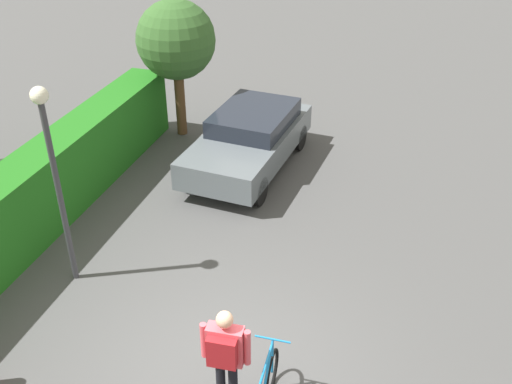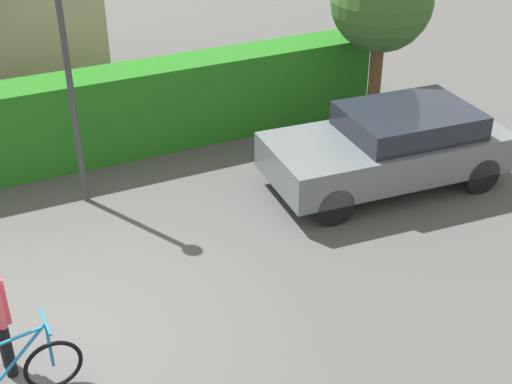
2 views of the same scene
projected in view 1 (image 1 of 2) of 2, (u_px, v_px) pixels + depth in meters
ground_plane at (227, 367)px, 8.88m from camera, size 60.00×60.00×0.00m
parked_car_near at (249, 139)px, 13.79m from camera, size 4.19×2.14×1.34m
person_rider at (225, 352)px, 7.76m from camera, size 0.37×0.68×1.70m
street_lamp at (52, 160)px, 9.41m from camera, size 0.28×0.28×3.63m
tree_kerbside at (176, 41)px, 14.40m from camera, size 1.95×1.95×3.48m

